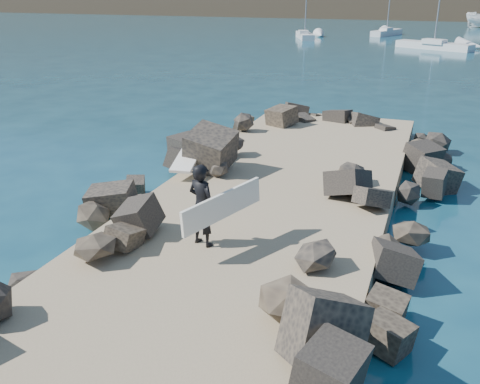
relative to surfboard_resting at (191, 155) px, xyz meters
The scene contains 9 objects.
ground 3.84m from the surfboard_resting, 41.24° to the right, with size 800.00×800.00×0.00m, color #0F384C.
jetty 5.29m from the surfboard_resting, 57.92° to the right, with size 6.00×26.00×0.60m, color #8C7759.
riprap_left 3.98m from the surfboard_resting, 91.70° to the right, with size 2.60×22.00×1.00m, color black.
riprap_right 6.94m from the surfboard_resting, 34.73° to the right, with size 2.60×22.00×1.00m, color black.
surfboard_resting is the anchor object (origin of this frame).
surfer_with_board 4.97m from the surfboard_resting, 61.57° to the right, with size 1.28×2.03×1.76m.
sailboat_a 49.12m from the surfboard_resting, 99.91° to the left, with size 3.50×6.24×7.54m.
sailboat_b 56.19m from the surfboard_resting, 90.14° to the left, with size 3.32×6.13×7.39m.
sailboat_c 42.49m from the surfboard_resting, 82.30° to the left, with size 7.26×4.65×8.78m.
Camera 1 is at (3.71, -11.07, 5.65)m, focal length 40.00 mm.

